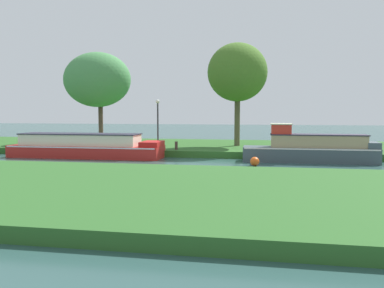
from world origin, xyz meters
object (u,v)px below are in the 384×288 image
slate_barge (311,149)px  mooring_post_far (176,146)px  red_narrowboat (86,147)px  willow_tree_centre (237,73)px  mooring_post_near (292,147)px  lamp_post (158,118)px  willow_tree_left (97,80)px  channel_buoy (255,161)px

slate_barge → mooring_post_far: 8.06m
red_narrowboat → willow_tree_centre: 11.08m
slate_barge → red_narrowboat: size_ratio=0.76×
red_narrowboat → mooring_post_near: red_narrowboat is taller
lamp_post → mooring_post_near: (8.30, -0.61, -1.67)m
willow_tree_left → mooring_post_near: willow_tree_left is taller
channel_buoy → mooring_post_far: bearing=143.2°
willow_tree_centre → mooring_post_near: 6.67m
red_narrowboat → lamp_post: size_ratio=3.00×
slate_barge → lamp_post: 9.64m
mooring_post_near → channel_buoy: 4.23m
slate_barge → willow_tree_left: (-15.23, 6.66, 4.44)m
willow_tree_left → channel_buoy: (12.22, -8.74, -4.93)m
slate_barge → willow_tree_left: 17.20m
red_narrowboat → mooring_post_far: bearing=16.7°
slate_barge → channel_buoy: 3.69m
slate_barge → channel_buoy: bearing=-145.3°
mooring_post_near → channel_buoy: (-2.06, -3.67, -0.44)m
lamp_post → red_narrowboat: bearing=-150.8°
willow_tree_left → mooring_post_far: size_ratio=13.57×
slate_barge → lamp_post: size_ratio=2.29×
mooring_post_near → red_narrowboat: bearing=-172.6°
red_narrowboat → willow_tree_left: (-2.05, 6.66, 4.52)m
slate_barge → red_narrowboat: slate_barge is taller
willow_tree_left → mooring_post_far: willow_tree_left is taller
willow_tree_left → willow_tree_centre: 10.98m
red_narrowboat → mooring_post_far: 5.50m
willow_tree_left → willow_tree_centre: (10.83, -1.82, 0.21)m
slate_barge → mooring_post_near: bearing=120.9°
channel_buoy → mooring_post_near: bearing=60.7°
slate_barge → willow_tree_left: bearing=156.4°
willow_tree_left → willow_tree_centre: size_ratio=0.99×
slate_barge → channel_buoy: size_ratio=15.29×
mooring_post_far → channel_buoy: mooring_post_far is taller
red_narrowboat → channel_buoy: 10.39m
mooring_post_near → mooring_post_far: mooring_post_near is taller
red_narrowboat → mooring_post_far: (5.26, 1.58, 0.02)m
lamp_post → channel_buoy: bearing=-34.4°
slate_barge → mooring_post_near: (-0.95, 1.58, -0.05)m
red_narrowboat → willow_tree_left: bearing=107.2°
willow_tree_left → mooring_post_near: size_ratio=12.68×
red_narrowboat → mooring_post_near: bearing=7.4°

